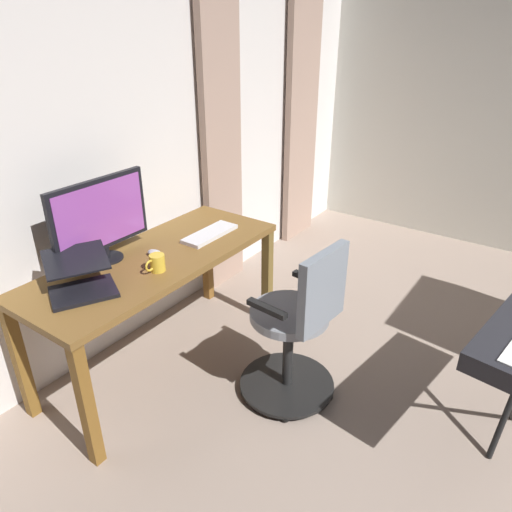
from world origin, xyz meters
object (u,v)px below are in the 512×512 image
computer_mouse (155,253)px  mug_tea (157,263)px  laptop (81,280)px  computer_monitor (101,217)px  office_chair (298,329)px  computer_keyboard (210,234)px  desk (157,271)px

computer_mouse → mug_tea: bearing=50.1°
laptop → computer_monitor: bearing=-122.1°
office_chair → computer_keyboard: (-0.19, -0.77, 0.31)m
desk → laptop: 0.51m
office_chair → computer_mouse: (0.22, -0.84, 0.31)m
computer_monitor → computer_keyboard: computer_monitor is taller
computer_keyboard → laptop: (0.89, -0.10, 0.04)m
laptop → mug_tea: (-0.36, 0.17, -0.01)m
office_chair → laptop: (0.70, -0.87, 0.35)m
computer_keyboard → computer_mouse: size_ratio=3.97×
desk → computer_monitor: 0.45m
desk → computer_mouse: (-0.00, -0.00, 0.11)m
desk → computer_monitor: size_ratio=2.60×
office_chair → computer_monitor: bearing=116.2°
computer_monitor → computer_keyboard: 0.69m
desk → computer_keyboard: bearing=170.1°
laptop → computer_keyboard: bearing=-158.6°
office_chair → computer_keyboard: 0.85m
office_chair → computer_monitor: (0.40, -1.04, 0.55)m
computer_keyboard → computer_mouse: (0.41, -0.07, 0.01)m
computer_monitor → computer_mouse: size_ratio=6.15×
computer_keyboard → computer_mouse: bearing=-10.3°
computer_keyboard → laptop: laptop is taller
office_chair → computer_mouse: office_chair is taller
laptop → mug_tea: bearing=-177.1°
computer_mouse → computer_monitor: bearing=-47.1°
office_chair → laptop: 1.17m
computer_monitor → mug_tea: computer_monitor is taller
desk → computer_mouse: 0.11m
computer_keyboard → desk: bearing=-9.9°
computer_keyboard → mug_tea: bearing=7.6°
laptop → mug_tea: 0.40m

